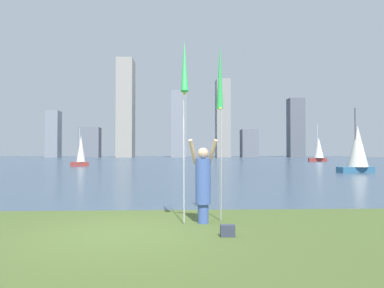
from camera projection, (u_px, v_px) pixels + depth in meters
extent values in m
cube|color=#384C60|center=(171.00, 160.00, 68.24)|extent=(120.00, 117.37, 0.12)
cube|color=#232D14|center=(134.00, 211.00, 9.62)|extent=(120.00, 0.70, 0.02)
cylinder|color=#3F59A5|center=(203.00, 214.00, 7.90)|extent=(0.24, 0.24, 0.43)
cylinder|color=#3F59A5|center=(203.00, 181.00, 7.91)|extent=(0.34, 0.34, 1.01)
sphere|color=#D1A889|center=(203.00, 153.00, 7.92)|extent=(0.25, 0.25, 0.25)
cylinder|color=#D1A889|center=(193.00, 152.00, 8.06)|extent=(0.25, 0.39, 0.58)
cylinder|color=#D1A889|center=(212.00, 152.00, 8.08)|extent=(0.25, 0.39, 0.58)
cylinder|color=#B2B2B7|center=(184.00, 159.00, 8.08)|extent=(0.02, 0.59, 2.78)
cone|color=green|center=(184.00, 65.00, 7.44)|extent=(0.16, 0.39, 1.16)
sphere|color=yellow|center=(184.00, 94.00, 7.54)|extent=(0.06, 0.06, 0.06)
cylinder|color=#B2B2B7|center=(221.00, 164.00, 8.11)|extent=(0.02, 0.19, 2.60)
cone|color=green|center=(220.00, 77.00, 8.37)|extent=(0.16, 0.26, 1.53)
sphere|color=yellow|center=(220.00, 108.00, 8.30)|extent=(0.06, 0.06, 0.06)
cube|color=#33384C|center=(228.00, 231.00, 6.64)|extent=(0.27, 0.13, 0.22)
cube|color=maroon|center=(318.00, 160.00, 56.48)|extent=(2.94, 0.58, 0.59)
cylinder|color=silver|center=(317.00, 141.00, 56.55)|extent=(0.09, 0.09, 5.33)
cone|color=white|center=(319.00, 148.00, 56.54)|extent=(1.50, 1.50, 3.21)
cube|color=#2D6084|center=(356.00, 170.00, 27.09)|extent=(3.08, 1.52, 0.43)
cylinder|color=#47474C|center=(355.00, 137.00, 27.14)|extent=(0.09, 0.09, 4.52)
cone|color=silver|center=(358.00, 146.00, 27.19)|extent=(1.81, 1.81, 3.16)
cube|color=maroon|center=(79.00, 164.00, 38.58)|extent=(2.08, 1.37, 0.47)
cylinder|color=silver|center=(80.00, 145.00, 38.62)|extent=(0.06, 0.06, 3.68)
cone|color=silver|center=(81.00, 149.00, 38.66)|extent=(1.21, 1.21, 2.87)
cube|color=gray|center=(53.00, 134.00, 98.54)|extent=(3.41, 3.74, 12.91)
cube|color=slate|center=(90.00, 142.00, 99.68)|extent=(5.74, 3.77, 8.39)
cube|color=gray|center=(126.00, 109.00, 101.50)|extent=(4.52, 7.72, 27.87)
cube|color=gray|center=(179.00, 124.00, 102.43)|extent=(4.36, 7.56, 18.89)
cube|color=gray|center=(223.00, 119.00, 98.94)|extent=(3.80, 5.16, 21.64)
cube|color=slate|center=(249.00, 143.00, 104.12)|extent=(4.73, 4.58, 8.07)
cube|color=#565B66|center=(296.00, 128.00, 103.15)|extent=(4.38, 3.85, 17.05)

